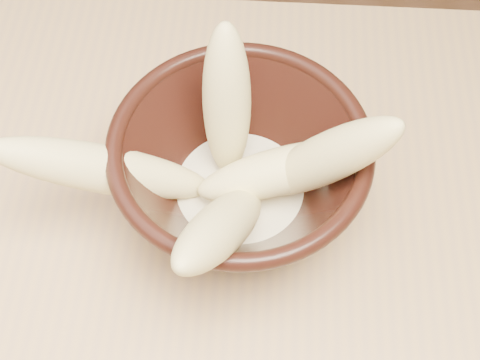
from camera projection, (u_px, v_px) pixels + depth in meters
name	position (u px, v px, depth m)	size (l,w,h in m)	color
bowl	(240.00, 174.00, 0.50)	(0.19, 0.19, 0.10)	black
milk_puddle	(240.00, 191.00, 0.52)	(0.11, 0.11, 0.01)	beige
banana_upright	(227.00, 104.00, 0.48)	(0.04, 0.04, 0.13)	#F6E191
banana_left	(107.00, 170.00, 0.47)	(0.04, 0.04, 0.17)	#F6E191
banana_right	(324.00, 159.00, 0.46)	(0.04, 0.04, 0.15)	#F6E191
banana_across	(279.00, 171.00, 0.49)	(0.04, 0.04, 0.12)	#F6E191
banana_front	(222.00, 227.00, 0.44)	(0.04, 0.04, 0.16)	#F6E191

